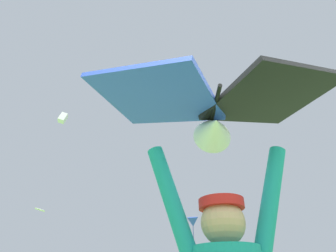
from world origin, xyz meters
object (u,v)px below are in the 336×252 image
distant_kite_purple_mid_right (148,86)px  distant_kite_white_far_center (40,209)px  distant_kite_blue_high_left (193,222)px  held_stunt_kite (214,107)px  distant_kite_white_mid_left (63,118)px

distant_kite_purple_mid_right → distant_kite_white_far_center: bearing=-127.2°
distant_kite_purple_mid_right → distant_kite_white_far_center: distant_kite_purple_mid_right is taller
distant_kite_blue_high_left → held_stunt_kite: bearing=-100.7°
distant_kite_white_mid_left → distant_kite_white_far_center: (3.99, -13.34, -14.42)m
held_stunt_kite → distant_kite_white_far_center: (-6.14, 16.42, 3.33)m
distant_kite_purple_mid_right → distant_kite_white_far_center: size_ratio=1.25×
distant_kite_white_mid_left → distant_kite_purple_mid_right: bearing=-26.7°
distant_kite_blue_high_left → distant_kite_white_far_center: distant_kite_blue_high_left is taller
distant_kite_purple_mid_right → distant_kite_blue_high_left: size_ratio=0.34×
held_stunt_kite → distant_kite_purple_mid_right: (0.09, 24.62, 19.51)m
distant_kite_white_mid_left → distant_kite_white_far_center: 20.05m
distant_kite_blue_high_left → distant_kite_purple_mid_right: bearing=-136.2°
held_stunt_kite → distant_kite_white_far_center: bearing=110.5°
held_stunt_kite → distant_kite_white_mid_left: size_ratio=1.08×
held_stunt_kite → distant_kite_white_mid_left: 36.10m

